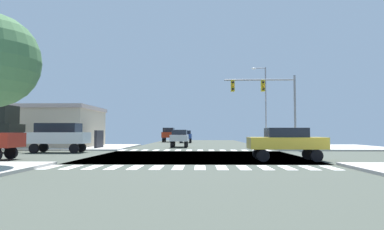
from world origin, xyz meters
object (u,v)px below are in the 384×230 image
Objects in this scene: traffic_signal_mast at (268,95)px; suv_queued_1 at (59,135)px; street_lamp at (264,100)px; suv_middle_3 at (169,134)px; sedan_farside_1 at (186,135)px; sedan_trailing_2 at (180,137)px; bank_building at (35,127)px; sedan_outer_3 at (286,141)px.

traffic_signal_mast reaches higher than suv_queued_1.
street_lamp is at bearing 125.79° from suv_queued_1.
traffic_signal_mast reaches higher than suv_middle_3.
suv_middle_3 is at bearing -53.59° from sedan_farside_1.
sedan_farside_1 and sedan_trailing_2 have the same top height.
bank_building is 27.62m from sedan_outer_3.
street_lamp is 15.62m from sedan_farside_1.
sedan_outer_3 is (16.23, -7.00, -0.28)m from suv_queued_1.
sedan_trailing_2 is at bearing -158.77° from street_lamp.
suv_queued_1 reaches higher than sedan_farside_1.
bank_building is 10.91m from suv_queued_1.
street_lamp is (1.53, 9.83, 0.54)m from traffic_signal_mast.
traffic_signal_mast reaches higher than sedan_trailing_2.
suv_queued_1 is (6.39, -8.81, -0.79)m from bank_building.
suv_middle_3 is (-11.34, 25.16, -3.60)m from traffic_signal_mast.
bank_building is 3.40× the size of sedan_outer_3.
traffic_signal_mast is at bearing -11.89° from bank_building.
suv_middle_3 is at bearing 114.27° from traffic_signal_mast.
bank_building is at bearing 168.11° from traffic_signal_mast.
street_lamp reaches higher than sedan_farside_1.
street_lamp is at bearing 10.79° from bank_building.
traffic_signal_mast reaches higher than sedan_outer_3.
street_lamp is 21.27m from sedan_outer_3.
sedan_trailing_2 is (0.00, -15.10, 0.00)m from sedan_farside_1.
traffic_signal_mast is at bearing -6.08° from sedan_outer_3.
sedan_outer_3 is at bearing -96.08° from traffic_signal_mast.
sedan_trailing_2 is 19.41m from suv_middle_3.
street_lamp is 2.19× the size of sedan_outer_3.
sedan_farside_1 is at bearing 46.21° from bank_building.
bank_building reaches higher than sedan_farside_1.
street_lamp is 23.68m from suv_queued_1.
suv_middle_3 reaches higher than sedan_trailing_2.
bank_building reaches higher than sedan_trailing_2.
sedan_trailing_2 is at bearing 137.32° from suv_queued_1.
street_lamp is 2.05× the size of suv_queued_1.
traffic_signal_mast reaches higher than bank_building.
bank_building is at bearing 58.35° from suv_middle_3.
traffic_signal_mast is 1.57× the size of sedan_farside_1.
traffic_signal_mast reaches higher than sedan_farside_1.
suv_middle_3 is (6.04, 28.97, 0.00)m from suv_queued_1.
suv_middle_3 is at bearing 130.02° from street_lamp.
suv_middle_3 is (-3.00, 4.07, 0.28)m from sedan_farside_1.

